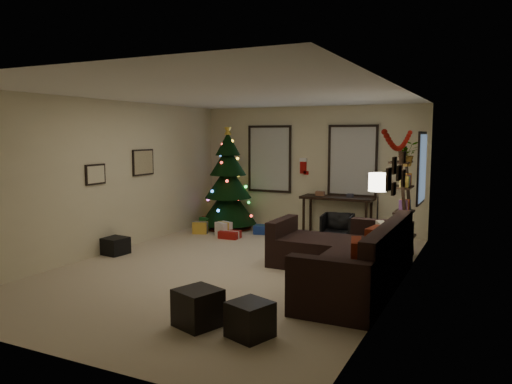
# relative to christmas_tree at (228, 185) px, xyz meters

# --- Properties ---
(floor) EXTENTS (7.00, 7.00, 0.00)m
(floor) POSITION_rel_christmas_tree_xyz_m (1.70, -2.87, -0.97)
(floor) COLOR #C5B395
(floor) RESTS_ON ground
(ceiling) EXTENTS (7.00, 7.00, 0.00)m
(ceiling) POSITION_rel_christmas_tree_xyz_m (1.70, -2.87, 1.73)
(ceiling) COLOR white
(ceiling) RESTS_ON floor
(wall_back) EXTENTS (5.00, 0.00, 5.00)m
(wall_back) POSITION_rel_christmas_tree_xyz_m (1.70, 0.63, 0.38)
(wall_back) COLOR beige
(wall_back) RESTS_ON floor
(wall_front) EXTENTS (5.00, 0.00, 5.00)m
(wall_front) POSITION_rel_christmas_tree_xyz_m (1.70, -6.37, 0.38)
(wall_front) COLOR beige
(wall_front) RESTS_ON floor
(wall_left) EXTENTS (0.00, 7.00, 7.00)m
(wall_left) POSITION_rel_christmas_tree_xyz_m (-0.80, -2.87, 0.38)
(wall_left) COLOR beige
(wall_left) RESTS_ON floor
(wall_right) EXTENTS (0.00, 7.00, 7.00)m
(wall_right) POSITION_rel_christmas_tree_xyz_m (4.20, -2.87, 0.38)
(wall_right) COLOR beige
(wall_right) RESTS_ON floor
(window_back_left) EXTENTS (1.05, 0.06, 1.50)m
(window_back_left) POSITION_rel_christmas_tree_xyz_m (0.75, 0.60, 0.58)
(window_back_left) COLOR #728CB2
(window_back_left) RESTS_ON wall_back
(window_back_right) EXTENTS (1.05, 0.06, 1.50)m
(window_back_right) POSITION_rel_christmas_tree_xyz_m (2.65, 0.60, 0.58)
(window_back_right) COLOR #728CB2
(window_back_right) RESTS_ON wall_back
(window_right_wall) EXTENTS (0.06, 0.90, 1.30)m
(window_right_wall) POSITION_rel_christmas_tree_xyz_m (4.17, -0.32, 0.53)
(window_right_wall) COLOR #728CB2
(window_right_wall) RESTS_ON wall_right
(christmas_tree) EXTENTS (1.26, 1.26, 2.34)m
(christmas_tree) POSITION_rel_christmas_tree_xyz_m (0.00, 0.00, 0.00)
(christmas_tree) COLOR black
(christmas_tree) RESTS_ON floor
(presents) EXTENTS (1.50, 1.00, 0.30)m
(presents) POSITION_rel_christmas_tree_xyz_m (0.21, -0.63, -0.85)
(presents) COLOR maroon
(presents) RESTS_ON floor
(sofa) EXTENTS (2.08, 3.01, 0.92)m
(sofa) POSITION_rel_christmas_tree_xyz_m (3.51, -2.78, -0.67)
(sofa) COLOR black
(sofa) RESTS_ON floor
(pillow_red_a) EXTENTS (0.22, 0.46, 0.44)m
(pillow_red_a) POSITION_rel_christmas_tree_xyz_m (3.91, -3.91, -0.33)
(pillow_red_a) COLOR maroon
(pillow_red_a) RESTS_ON sofa
(pillow_red_b) EXTENTS (0.17, 0.43, 0.42)m
(pillow_red_b) POSITION_rel_christmas_tree_xyz_m (3.91, -2.95, -0.33)
(pillow_red_b) COLOR maroon
(pillow_red_b) RESTS_ON sofa
(pillow_cream) EXTENTS (0.27, 0.41, 0.40)m
(pillow_cream) POSITION_rel_christmas_tree_xyz_m (3.91, -2.43, -0.34)
(pillow_cream) COLOR beige
(pillow_cream) RESTS_ON sofa
(ottoman_near) EXTENTS (0.55, 0.55, 0.41)m
(ottoman_near) POSITION_rel_christmas_tree_xyz_m (2.48, -5.14, -0.76)
(ottoman_near) COLOR black
(ottoman_near) RESTS_ON floor
(ottoman_far) EXTENTS (0.50, 0.50, 0.37)m
(ottoman_far) POSITION_rel_christmas_tree_xyz_m (3.13, -5.16, -0.78)
(ottoman_far) COLOR black
(ottoman_far) RESTS_ON floor
(desk) EXTENTS (1.50, 0.54, 0.81)m
(desk) POSITION_rel_christmas_tree_xyz_m (2.41, 0.35, -0.25)
(desk) COLOR black
(desk) RESTS_ON floor
(desk_chair) EXTENTS (0.60, 0.57, 0.56)m
(desk_chair) POSITION_rel_christmas_tree_xyz_m (2.61, -0.30, -0.69)
(desk_chair) COLOR black
(desk_chair) RESTS_ON floor
(bookshelf) EXTENTS (0.30, 0.56, 1.90)m
(bookshelf) POSITION_rel_christmas_tree_xyz_m (4.00, -1.03, -0.05)
(bookshelf) COLOR black
(bookshelf) RESTS_ON floor
(potted_plant) EXTENTS (0.59, 0.55, 0.54)m
(potted_plant) POSITION_rel_christmas_tree_xyz_m (4.00, -1.02, 0.87)
(potted_plant) COLOR #4C4C4C
(potted_plant) RESTS_ON bookshelf
(floor_lamp) EXTENTS (0.31, 0.31, 1.48)m
(floor_lamp) POSITION_rel_christmas_tree_xyz_m (3.65, -1.55, 0.26)
(floor_lamp) COLOR black
(floor_lamp) RESTS_ON floor
(art_map) EXTENTS (0.04, 0.60, 0.50)m
(art_map) POSITION_rel_christmas_tree_xyz_m (-0.78, -1.95, 0.59)
(art_map) COLOR black
(art_map) RESTS_ON wall_left
(art_abstract) EXTENTS (0.04, 0.45, 0.35)m
(art_abstract) POSITION_rel_christmas_tree_xyz_m (-0.78, -3.22, 0.45)
(art_abstract) COLOR black
(art_abstract) RESTS_ON wall_left
(gallery) EXTENTS (0.03, 1.25, 0.54)m
(gallery) POSITION_rel_christmas_tree_xyz_m (4.18, -2.95, 0.60)
(gallery) COLOR black
(gallery) RESTS_ON wall_right
(garland) EXTENTS (0.08, 1.90, 0.30)m
(garland) POSITION_rel_christmas_tree_xyz_m (4.15, -2.71, 1.05)
(garland) COLOR #A5140C
(garland) RESTS_ON wall_right
(stocking_left) EXTENTS (0.20, 0.05, 0.36)m
(stocking_left) POSITION_rel_christmas_tree_xyz_m (1.55, 0.61, 0.45)
(stocking_left) COLOR #990F0C
(stocking_left) RESTS_ON wall_back
(stocking_right) EXTENTS (0.20, 0.05, 0.36)m
(stocking_right) POSITION_rel_christmas_tree_xyz_m (1.88, 0.66, 0.53)
(stocking_right) COLOR #990F0C
(stocking_right) RESTS_ON wall_back
(storage_bin) EXTENTS (0.63, 0.46, 0.30)m
(storage_bin) POSITION_rel_christmas_tree_xyz_m (-0.72, -2.98, -0.82)
(storage_bin) COLOR black
(storage_bin) RESTS_ON floor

